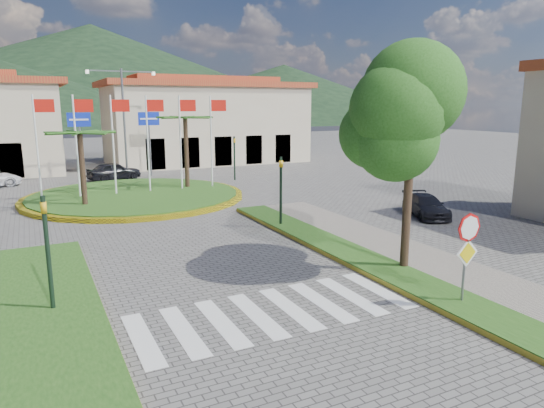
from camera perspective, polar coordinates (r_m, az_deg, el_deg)
name	(u,v)px	position (r m, az deg, el deg)	size (l,w,h in m)	color
ground	(361,389)	(10.30, 10.44, -20.63)	(160.00, 160.00, 0.00)	#5E5B59
sidewalk_right	(489,297)	(15.41, 24.17, -9.92)	(4.00, 28.00, 0.15)	gray
verge_right	(459,304)	(14.54, 21.11, -10.89)	(1.60, 28.00, 0.18)	#1F4B15
crosswalk	(270,312)	(13.30, -0.20, -12.60)	(8.00, 3.00, 0.01)	silver
roundabout_island	(136,195)	(29.84, -15.76, 0.97)	(12.70, 12.70, 6.00)	yellow
stop_sign	(467,244)	(14.05, 22.00, -4.40)	(0.80, 0.11, 2.65)	slate
deciduous_tree	(412,114)	(16.11, 16.20, 10.14)	(3.60, 3.60, 6.80)	black
traffic_light_left	(47,244)	(13.82, -24.94, -4.26)	(0.15, 0.18, 3.20)	black
traffic_light_right	(281,185)	(21.59, 1.05, 2.23)	(0.15, 0.18, 3.20)	black
traffic_light_far	(234,154)	(35.67, -4.44, 5.92)	(0.18, 0.15, 3.20)	black
direction_sign_west	(80,132)	(38.04, -21.67, 7.90)	(1.60, 0.14, 5.20)	slate
direction_sign_east	(149,130)	(38.80, -14.24, 8.42)	(1.60, 0.14, 5.20)	slate
street_lamp_centre	(124,118)	(37.43, -17.02, 9.65)	(4.80, 0.16, 8.00)	slate
building_right	(206,121)	(47.46, -7.78, 9.64)	(19.08, 9.54, 8.05)	#C5B395
hill_far_mid	(94,74)	(168.38, -20.26, 14.18)	(180.00, 180.00, 30.00)	black
hill_far_east	(284,93)	(160.70, 1.41, 12.89)	(120.00, 120.00, 18.00)	black
hill_near_back	(2,94)	(136.97, -29.15, 11.26)	(110.00, 110.00, 16.00)	black
car_dark_a	(114,171)	(37.62, -18.09, 3.70)	(1.54, 3.83, 1.31)	black
car_dark_b	(171,159)	(44.40, -11.82, 5.16)	(1.38, 3.95, 1.30)	black
car_side_right	(426,206)	(25.25, 17.64, -0.20)	(1.48, 3.64, 1.06)	black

